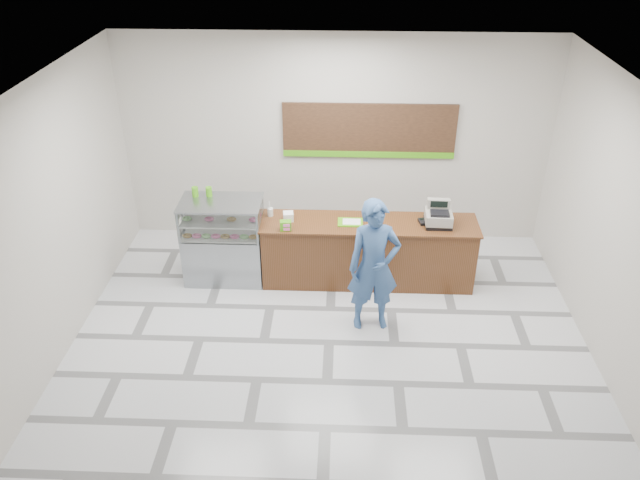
{
  "coord_description": "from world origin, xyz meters",
  "views": [
    {
      "loc": [
        0.15,
        -6.63,
        5.52
      ],
      "look_at": [
        -0.16,
        0.9,
        1.09
      ],
      "focal_mm": 35.0,
      "sensor_mm": 36.0,
      "label": 1
    }
  ],
  "objects_px": {
    "display_case": "(224,240)",
    "customer": "(374,266)",
    "cash_register": "(438,216)",
    "sales_counter": "(368,252)",
    "serving_tray": "(350,222)"
  },
  "relations": [
    {
      "from": "display_case",
      "to": "customer",
      "type": "relative_size",
      "value": 0.69
    },
    {
      "from": "serving_tray",
      "to": "customer",
      "type": "bearing_deg",
      "value": -73.55
    },
    {
      "from": "sales_counter",
      "to": "cash_register",
      "type": "height_order",
      "value": "cash_register"
    },
    {
      "from": "display_case",
      "to": "serving_tray",
      "type": "height_order",
      "value": "display_case"
    },
    {
      "from": "cash_register",
      "to": "serving_tray",
      "type": "relative_size",
      "value": 1.13
    },
    {
      "from": "sales_counter",
      "to": "cash_register",
      "type": "bearing_deg",
      "value": -0.77
    },
    {
      "from": "cash_register",
      "to": "customer",
      "type": "relative_size",
      "value": 0.22
    },
    {
      "from": "sales_counter",
      "to": "display_case",
      "type": "distance_m",
      "value": 2.23
    },
    {
      "from": "cash_register",
      "to": "customer",
      "type": "distance_m",
      "value": 1.48
    },
    {
      "from": "display_case",
      "to": "customer",
      "type": "bearing_deg",
      "value": -26.1
    },
    {
      "from": "sales_counter",
      "to": "customer",
      "type": "relative_size",
      "value": 1.68
    },
    {
      "from": "display_case",
      "to": "cash_register",
      "type": "relative_size",
      "value": 3.17
    },
    {
      "from": "display_case",
      "to": "cash_register",
      "type": "distance_m",
      "value": 3.27
    },
    {
      "from": "display_case",
      "to": "serving_tray",
      "type": "relative_size",
      "value": 3.59
    },
    {
      "from": "serving_tray",
      "to": "customer",
      "type": "xyz_separation_m",
      "value": [
        0.32,
        -1.09,
        -0.07
      ]
    }
  ]
}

